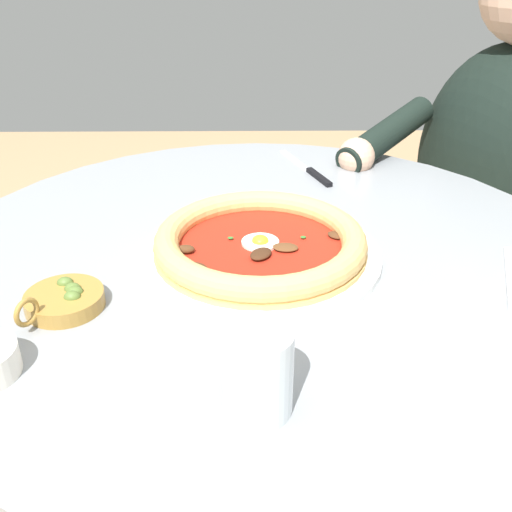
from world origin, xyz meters
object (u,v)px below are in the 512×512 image
object	(u,v)px
pizza_on_plate	(259,245)
olive_pan	(64,300)
steak_knife	(312,172)
cafe_chair_diner	(512,229)
fork_utensil	(510,277)
diner_person	(479,247)
water_glass	(257,376)
dining_table	(260,326)

from	to	relation	value
pizza_on_plate	olive_pan	world-z (taller)	same
pizza_on_plate	steak_knife	size ratio (longest dim) A/B	1.66
pizza_on_plate	cafe_chair_diner	size ratio (longest dim) A/B	0.39
fork_utensil	cafe_chair_diner	bearing A→B (deg)	63.79
pizza_on_plate	diner_person	bearing A→B (deg)	41.86
steak_knife	diner_person	bearing A→B (deg)	18.68
water_glass	dining_table	bearing A→B (deg)	88.51
dining_table	olive_pan	xyz separation A→B (m)	(-0.23, -0.15, 0.15)
dining_table	pizza_on_plate	xyz separation A→B (m)	(-0.00, -0.03, 0.15)
cafe_chair_diner	steak_knife	bearing A→B (deg)	-156.19
fork_utensil	cafe_chair_diner	size ratio (longest dim) A/B	0.19
water_glass	olive_pan	xyz separation A→B (m)	(-0.22, 0.17, -0.03)
dining_table	fork_utensil	distance (m)	0.36
water_glass	cafe_chair_diner	bearing A→B (deg)	53.08
dining_table	water_glass	distance (m)	0.36
dining_table	pizza_on_plate	distance (m)	0.16
pizza_on_plate	olive_pan	xyz separation A→B (m)	(-0.23, -0.12, -0.01)
olive_pan	fork_utensil	distance (m)	0.56
steak_knife	diner_person	xyz separation A→B (m)	(0.40, 0.14, -0.23)
dining_table	water_glass	world-z (taller)	water_glass
fork_utensil	pizza_on_plate	bearing A→B (deg)	170.05
pizza_on_plate	fork_utensil	world-z (taller)	pizza_on_plate
dining_table	water_glass	xyz separation A→B (m)	(-0.01, -0.31, 0.17)
steak_knife	pizza_on_plate	bearing A→B (deg)	-107.89
pizza_on_plate	fork_utensil	bearing A→B (deg)	-9.95
fork_utensil	cafe_chair_diner	distance (m)	0.71
water_glass	fork_utensil	world-z (taller)	water_glass
cafe_chair_diner	olive_pan	bearing A→B (deg)	-142.04
water_glass	diner_person	distance (m)	0.94
steak_knife	olive_pan	size ratio (longest dim) A/B	1.77
dining_table	cafe_chair_diner	world-z (taller)	cafe_chair_diner
dining_table	water_glass	bearing A→B (deg)	-91.49
steak_knife	fork_utensil	world-z (taller)	steak_knife
water_glass	olive_pan	bearing A→B (deg)	143.12
water_glass	pizza_on_plate	bearing A→B (deg)	88.65
diner_person	cafe_chair_diner	size ratio (longest dim) A/B	1.38
water_glass	olive_pan	world-z (taller)	water_glass
diner_person	fork_utensil	bearing A→B (deg)	-109.94
water_glass	diner_person	xyz separation A→B (m)	(0.51, 0.74, -0.27)
pizza_on_plate	cafe_chair_diner	world-z (taller)	cafe_chair_diner
cafe_chair_diner	dining_table	bearing A→B (deg)	-140.01
pizza_on_plate	cafe_chair_diner	bearing A→B (deg)	41.41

